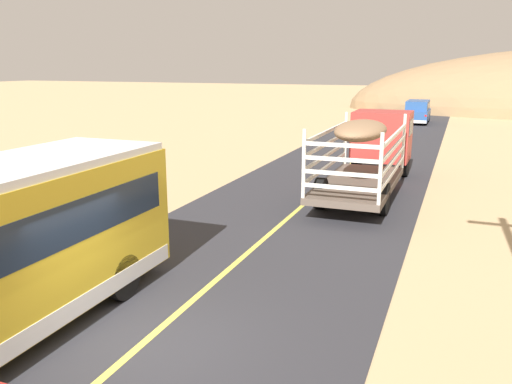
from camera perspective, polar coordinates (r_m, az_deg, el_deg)
ground_plane at (r=10.20m, az=-12.18°, el=-15.89°), size 240.00×240.00×0.00m
road_surface at (r=10.20m, az=-12.18°, el=-15.84°), size 8.00×120.00×0.02m
road_centre_line at (r=10.19m, az=-12.19°, el=-15.78°), size 0.16×117.60×0.00m
livestock_truck at (r=22.47m, az=12.74°, el=5.24°), size 2.53×9.70×3.02m
car_far at (r=47.51m, az=17.17°, el=8.46°), size 1.90×4.62×1.93m
boulder_near_shoulder at (r=24.85m, az=-16.30°, el=2.15°), size 0.84×0.93×0.45m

